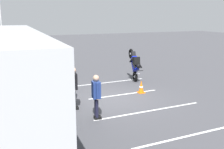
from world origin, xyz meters
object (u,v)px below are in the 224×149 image
Objects in this scene: spectator_far_left at (96,93)px; traffic_cone at (141,87)px; tour_bus at (4,78)px; flagpole at (1,25)px; spectator_centre at (71,79)px; stunt_motorcycle at (135,63)px; parked_motorcycle_silver at (57,94)px; spectator_left at (74,85)px.

traffic_cone is at bearing -53.56° from spectator_far_left.
tour_bus is 1.66× the size of flagpole.
stunt_motorcycle reaches higher than spectator_centre.
spectator_centre is 0.87m from parked_motorcycle_silver.
tour_bus is at bearing 102.57° from traffic_cone.
spectator_left reaches higher than traffic_cone.
spectator_far_left reaches higher than parked_motorcycle_silver.
spectator_centre is 0.27× the size of flagpole.
traffic_cone is at bearing -86.85° from parked_motorcycle_silver.
flagpole reaches higher than stunt_motorcycle.
parked_motorcycle_silver is 0.32× the size of flagpole.
spectator_far_left reaches higher than traffic_cone.
spectator_centre is 2.80× the size of traffic_cone.
stunt_motorcycle is 3.06× the size of traffic_cone.
tour_bus reaches higher than parked_motorcycle_silver.
parked_motorcycle_silver is 5.62m from stunt_motorcycle.
spectator_centre is at bearing -7.36° from spectator_left.
stunt_motorcycle is at bearing -122.74° from flagpole.
stunt_motorcycle is at bearing -63.55° from parked_motorcycle_silver.
spectator_centre is 0.91× the size of stunt_motorcycle.
spectator_far_left is 1.43m from spectator_left.
parked_motorcycle_silver is 7.66m from flagpole.
traffic_cone is (-2.26, 0.80, -0.76)m from stunt_motorcycle.
tour_bus is 6.40× the size of spectator_far_left.
spectator_left is 2.78× the size of traffic_cone.
parked_motorcycle_silver is 1.06× the size of stunt_motorcycle.
parked_motorcycle_silver is 3.24× the size of traffic_cone.
flagpole is at bearing 57.26° from stunt_motorcycle.
traffic_cone is at bearing -137.70° from flagpole.
spectator_left is (1.34, 0.49, 0.05)m from spectator_far_left.
tour_bus is 2.67m from spectator_left.
spectator_left is 5.56m from stunt_motorcycle.
spectator_left is 8.35m from flagpole.
parked_motorcycle_silver is at bearing 25.41° from spectator_far_left.
flagpole is at bearing -1.28° from tour_bus.
tour_bus is 6.13× the size of spectator_left.
traffic_cone is at bearing -77.43° from tour_bus.
spectator_left is 0.99× the size of spectator_centre.
parked_motorcycle_silver is at bearing 102.03° from spectator_centre.
spectator_centre is (2.26, 0.37, 0.06)m from spectator_far_left.
spectator_centre is 7.54m from flagpole.
tour_bus is at bearing 98.26° from spectator_left.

